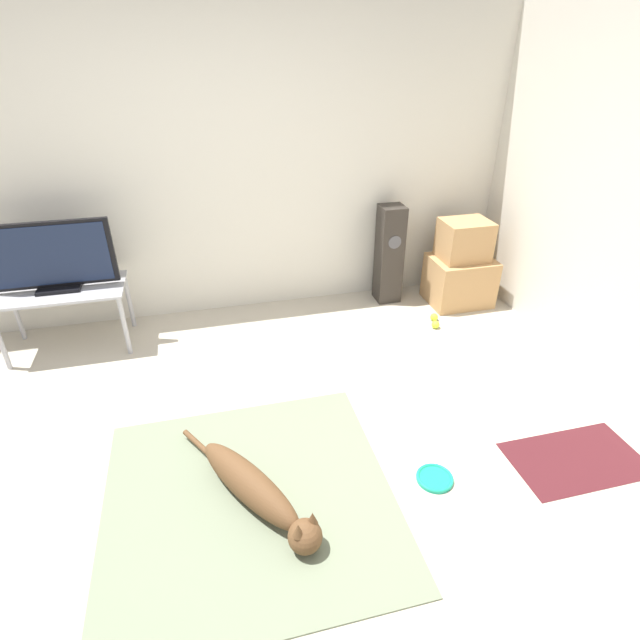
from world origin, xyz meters
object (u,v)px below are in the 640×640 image
object	(u,v)px
dog	(256,491)
tv	(51,257)
cardboard_box_lower	(459,280)
cardboard_box_upper	(464,240)
frisbee	(435,478)
tv_stand	(63,297)
floor_speaker	(389,254)
tennis_ball_by_boxes	(436,325)
tennis_ball_near_speaker	(434,317)

from	to	relation	value
dog	tv	xyz separation A→B (m)	(-1.18, 1.90, 0.64)
cardboard_box_lower	tv	world-z (taller)	tv
cardboard_box_upper	tv	size ratio (longest dim) A/B	0.47
cardboard_box_lower	tv	distance (m)	3.33
frisbee	tv_stand	xyz separation A→B (m)	(-2.16, 1.96, 0.42)
tv_stand	tv	bearing A→B (deg)	90.00
frisbee	floor_speaker	size ratio (longest dim) A/B	0.23
dog	tennis_ball_by_boxes	bearing A→B (deg)	40.42
cardboard_box_lower	cardboard_box_upper	bearing A→B (deg)	107.62
floor_speaker	tennis_ball_near_speaker	xyz separation A→B (m)	(0.25, -0.49, -0.41)
cardboard_box_upper	tennis_ball_by_boxes	bearing A→B (deg)	-134.01
frisbee	floor_speaker	distance (m)	2.23
frisbee	tennis_ball_by_boxes	size ratio (longest dim) A/B	3.13
dog	tv_stand	distance (m)	2.26
tennis_ball_by_boxes	tennis_ball_near_speaker	world-z (taller)	same
frisbee	tennis_ball_near_speaker	bearing A→B (deg)	64.86
cardboard_box_lower	frisbee	bearing A→B (deg)	-120.42
floor_speaker	tv	world-z (taller)	tv
dog	frisbee	size ratio (longest dim) A/B	4.88
cardboard_box_upper	cardboard_box_lower	bearing A→B (deg)	-72.38
dog	cardboard_box_lower	xyz separation A→B (m)	(2.10, 1.85, 0.10)
cardboard_box_lower	tv_stand	size ratio (longest dim) A/B	0.59
frisbee	floor_speaker	xyz separation A→B (m)	(0.51, 2.13, 0.43)
frisbee	tennis_ball_by_boxes	bearing A→B (deg)	64.47
floor_speaker	tv_stand	size ratio (longest dim) A/B	0.97
frisbee	cardboard_box_lower	distance (m)	2.23
frisbee	tv	xyz separation A→B (m)	(-2.16, 1.96, 0.74)
cardboard_box_lower	tv	size ratio (longest dim) A/B	0.63
cardboard_box_lower	tennis_ball_near_speaker	xyz separation A→B (m)	(-0.36, -0.28, -0.18)
frisbee	cardboard_box_upper	xyz separation A→B (m)	(1.12, 1.93, 0.58)
floor_speaker	tennis_ball_near_speaker	size ratio (longest dim) A/B	13.38
cardboard_box_upper	tennis_ball_by_boxes	xyz separation A→B (m)	(-0.40, -0.41, -0.56)
cardboard_box_upper	tennis_ball_by_boxes	world-z (taller)	cardboard_box_upper
floor_speaker	tennis_ball_near_speaker	world-z (taller)	floor_speaker
tv	floor_speaker	bearing A→B (deg)	3.49
cardboard_box_lower	tv	bearing A→B (deg)	179.14
tennis_ball_near_speaker	tv_stand	bearing A→B (deg)	173.69
cardboard_box_upper	floor_speaker	distance (m)	0.66
floor_speaker	tennis_ball_by_boxes	world-z (taller)	floor_speaker
dog	frisbee	world-z (taller)	dog
cardboard_box_lower	tennis_ball_by_boxes	size ratio (longest dim) A/B	8.18
dog	tennis_ball_by_boxes	world-z (taller)	dog
floor_speaker	tv_stand	xyz separation A→B (m)	(-2.67, -0.17, -0.01)
tv	dog	bearing A→B (deg)	-58.05
tennis_ball_near_speaker	cardboard_box_lower	bearing A→B (deg)	37.95
tv	tennis_ball_by_boxes	xyz separation A→B (m)	(2.88, -0.45, -0.72)
tennis_ball_by_boxes	frisbee	bearing A→B (deg)	-115.53
cardboard_box_lower	tv_stand	world-z (taller)	tv_stand
tv_stand	tv	distance (m)	0.32
tennis_ball_by_boxes	dog	bearing A→B (deg)	-139.58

